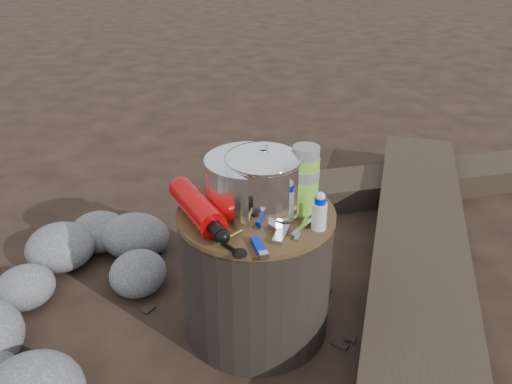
# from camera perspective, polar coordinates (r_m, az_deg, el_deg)

# --- Properties ---
(ground) EXTENTS (60.00, 60.00, 0.00)m
(ground) POSITION_cam_1_polar(r_m,az_deg,el_deg) (1.72, 0.00, -14.35)
(ground) COLOR black
(ground) RESTS_ON ground
(stump) EXTENTS (0.45, 0.45, 0.42)m
(stump) POSITION_cam_1_polar(r_m,az_deg,el_deg) (1.59, 0.00, -8.72)
(stump) COLOR black
(stump) RESTS_ON ground
(rock_ring) EXTENTS (0.45, 0.98, 0.19)m
(rock_ring) POSITION_cam_1_polar(r_m,az_deg,el_deg) (1.78, -20.46, -10.58)
(rock_ring) COLOR slate
(rock_ring) RESTS_ON ground
(log_main) EXTENTS (0.68, 1.93, 0.16)m
(log_main) POSITION_cam_1_polar(r_m,az_deg,el_deg) (2.00, 17.51, -6.12)
(log_main) COLOR #31261D
(log_main) RESTS_ON ground
(log_small) EXTENTS (1.33, 0.64, 0.11)m
(log_small) POSITION_cam_1_polar(r_m,az_deg,el_deg) (2.61, 18.49, 1.26)
(log_small) COLOR #31261D
(log_small) RESTS_ON ground
(foil_windscreen) EXTENTS (0.26, 0.26, 0.16)m
(foil_windscreen) POSITION_cam_1_polar(r_m,az_deg,el_deg) (1.45, -0.54, 0.83)
(foil_windscreen) COLOR silver
(foil_windscreen) RESTS_ON stump
(camping_pot) EXTENTS (0.21, 0.21, 0.21)m
(camping_pot) POSITION_cam_1_polar(r_m,az_deg,el_deg) (1.41, 0.81, 1.07)
(camping_pot) COLOR white
(camping_pot) RESTS_ON stump
(fuel_bottle) EXTENTS (0.23, 0.31, 0.08)m
(fuel_bottle) POSITION_cam_1_polar(r_m,az_deg,el_deg) (1.43, -6.56, -1.63)
(fuel_bottle) COLOR #C50607
(fuel_bottle) RESTS_ON stump
(thermos) EXTENTS (0.08, 0.08, 0.20)m
(thermos) POSITION_cam_1_polar(r_m,az_deg,el_deg) (1.44, 5.43, 1.31)
(thermos) COLOR #83C431
(thermos) RESTS_ON stump
(travel_mug) EXTENTS (0.08, 0.08, 0.12)m
(travel_mug) POSITION_cam_1_polar(r_m,az_deg,el_deg) (1.55, 3.52, 1.84)
(travel_mug) COLOR black
(travel_mug) RESTS_ON stump
(stuff_sack) EXTENTS (0.14, 0.11, 0.09)m
(stuff_sack) POSITION_cam_1_polar(r_m,az_deg,el_deg) (1.61, -3.07, 2.36)
(stuff_sack) COLOR #E4A500
(stuff_sack) RESTS_ON stump
(food_pouch) EXTENTS (0.11, 0.03, 0.14)m
(food_pouch) POSITION_cam_1_polar(r_m,az_deg,el_deg) (1.58, -0.63, 2.84)
(food_pouch) COLOR #0E104F
(food_pouch) RESTS_ON stump
(lighter) EXTENTS (0.05, 0.09, 0.02)m
(lighter) POSITION_cam_1_polar(r_m,az_deg,el_deg) (1.31, 0.27, -5.95)
(lighter) COLOR #001CC9
(lighter) RESTS_ON stump
(multitool) EXTENTS (0.05, 0.10, 0.01)m
(multitool) POSITION_cam_1_polar(r_m,az_deg,el_deg) (1.36, 2.83, -4.60)
(multitool) COLOR silver
(multitool) RESTS_ON stump
(pot_grabber) EXTENTS (0.09, 0.14, 0.01)m
(pot_grabber) POSITION_cam_1_polar(r_m,az_deg,el_deg) (1.40, 5.14, -3.77)
(pot_grabber) COLOR silver
(pot_grabber) RESTS_ON stump
(spork) EXTENTS (0.13, 0.12, 0.01)m
(spork) POSITION_cam_1_polar(r_m,az_deg,el_deg) (1.33, -3.80, -5.59)
(spork) COLOR black
(spork) RESTS_ON stump
(squeeze_bottle) EXTENTS (0.04, 0.04, 0.10)m
(squeeze_bottle) POSITION_cam_1_polar(r_m,az_deg,el_deg) (1.38, 7.03, -2.29)
(squeeze_bottle) COLOR silver
(squeeze_bottle) RESTS_ON stump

